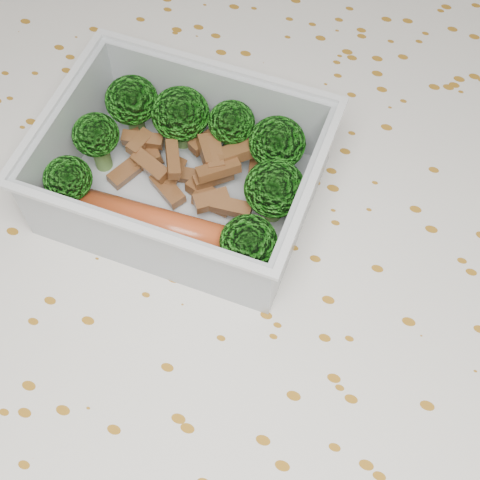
% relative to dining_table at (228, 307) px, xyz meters
% --- Properties ---
extents(ground_plane, '(4.00, 4.00, 0.00)m').
position_rel_dining_table_xyz_m(ground_plane, '(0.00, 0.00, -0.67)').
color(ground_plane, olive).
rests_on(ground_plane, ground).
extents(dining_table, '(1.40, 0.90, 0.75)m').
position_rel_dining_table_xyz_m(dining_table, '(0.00, 0.00, 0.00)').
color(dining_table, brown).
rests_on(dining_table, ground).
extents(tablecloth, '(1.46, 0.96, 0.19)m').
position_rel_dining_table_xyz_m(tablecloth, '(0.00, 0.00, 0.05)').
color(tablecloth, silver).
rests_on(tablecloth, dining_table).
extents(lunch_container, '(0.20, 0.16, 0.07)m').
position_rel_dining_table_xyz_m(lunch_container, '(-0.05, 0.04, 0.11)').
color(lunch_container, silver).
rests_on(lunch_container, tablecloth).
extents(broccoli_florets, '(0.18, 0.13, 0.05)m').
position_rel_dining_table_xyz_m(broccoli_florets, '(-0.04, 0.06, 0.13)').
color(broccoli_florets, '#608C3F').
rests_on(broccoli_florets, lunch_container).
extents(meat_pile, '(0.12, 0.08, 0.03)m').
position_rel_dining_table_xyz_m(meat_pile, '(-0.05, 0.05, 0.11)').
color(meat_pile, brown).
rests_on(meat_pile, lunch_container).
extents(sausage, '(0.17, 0.03, 0.03)m').
position_rel_dining_table_xyz_m(sausage, '(-0.05, -0.00, 0.11)').
color(sausage, '#B74620').
rests_on(sausage, lunch_container).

